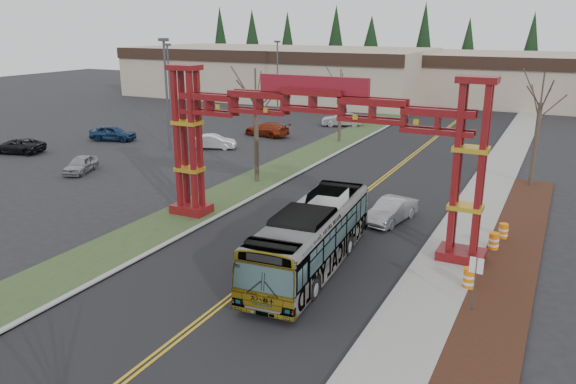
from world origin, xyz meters
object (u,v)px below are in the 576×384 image
Objects in this scene: silver_sedan at (391,211)px; barrel_north at (503,232)px; street_sign at (476,274)px; light_pole_far at (277,70)px; bare_tree_right_far at (541,104)px; light_pole_near at (166,86)px; parked_car_near_a at (81,164)px; bare_tree_median_far at (340,90)px; retail_building_west at (280,72)px; parked_car_near_b at (214,142)px; parked_car_far_a at (342,120)px; parked_car_mid_b at (113,133)px; parked_car_near_c at (17,146)px; light_pole_mid at (169,80)px; gateway_arch at (313,127)px; bare_tree_median_mid at (256,102)px; barrel_mid at (494,242)px; parked_car_mid_a at (267,129)px; retail_building_east at (559,80)px; barrel_south at (469,279)px; transit_bus at (311,238)px.

silver_sedan reaches higher than barrel_north.
light_pole_far is at bearing 125.66° from street_sign.
light_pole_near is (-30.68, -1.77, -0.14)m from bare_tree_right_far.
bare_tree_median_far reaches higher than parked_car_near_a.
retail_building_west is 40.07m from parked_car_near_b.
parked_car_far_a is (10.57, 28.37, 0.10)m from parked_car_near_a.
parked_car_mid_b reaches higher than parked_car_near_b.
parked_car_near_c is 17.74m from light_pole_mid.
bare_tree_right_far is 41.70m from light_pole_far.
gateway_arch is 11.41m from street_sign.
bare_tree_median_mid is at bearing 77.41° from parked_car_near_c.
street_sign is (17.34, -29.23, -3.32)m from bare_tree_median_far.
barrel_mid is (-0.11, 7.03, -1.21)m from street_sign.
bare_tree_median_far is at bearing 108.24° from gateway_arch.
bare_tree_median_far is 0.77× the size of light_pole_mid.
light_pole_far is (-23.45, 40.74, -0.79)m from gateway_arch.
retail_building_west reaches higher than bare_tree_median_far.
bare_tree_median_mid is 22.05m from street_sign.
parked_car_mid_a is 0.61× the size of bare_tree_median_mid.
light_pole_mid is at bearing -78.93° from parked_car_mid_a.
parked_car_mid_b is 1.91× the size of street_sign.
barrel_mid is (29.91, -12.00, -5.25)m from light_pole_near.
bare_tree_right_far is at bearing 26.58° from parked_car_far_a.
parked_car_near_a is at bearing -159.80° from bare_tree_right_far.
bare_tree_right_far is (18.00, 7.83, 0.04)m from bare_tree_median_mid.
parked_car_near_c is 8.89m from parked_car_mid_b.
retail_building_east is 7.68× the size of parked_car_mid_a.
street_sign is (41.25, -11.64, 1.02)m from parked_car_near_c.
parked_car_near_b is at bearing -34.51° from light_pole_mid.
parked_car_far_a is (19.00, -21.36, -3.02)m from retail_building_west.
parked_car_near_b is at bearing 49.52° from parked_car_near_a.
light_pole_far is (-15.45, 32.72, -0.64)m from bare_tree_median_mid.
silver_sedan is at bearing 128.64° from barrel_south.
street_sign is at bearing -37.38° from light_pole_mid.
silver_sedan reaches higher than barrel_south.
transit_bus is 2.30× the size of parked_car_near_c.
gateway_arch is 36.13m from light_pole_mid.
barrel_south is at bearing -35.74° from light_pole_mid.
retail_building_east is at bearing 155.54° from parked_car_mid_a.
parked_car_mid_a is 19.30m from light_pole_far.
transit_bus is 1.59× the size of bare_tree_median_far.
bare_tree_right_far is 13.12m from barrel_north.
parked_car_near_c is at bearing -92.31° from retail_building_west.
parked_car_near_c reaches higher than barrel_north.
light_pole_near is (-20.68, 14.08, -0.25)m from gateway_arch.
barrel_mid is at bearing 67.82° from parked_car_near_c.
bare_tree_median_mid is 19.63m from bare_tree_right_far.
gateway_arch is 25.58m from bare_tree_median_far.
gateway_arch is 2.01× the size of light_pole_mid.
retail_building_east is 58.13m from barrel_north.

